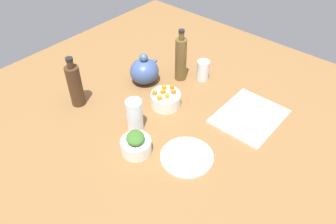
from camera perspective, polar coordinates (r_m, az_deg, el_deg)
name	(u,v)px	position (r cm, az deg, el deg)	size (l,w,h in cm)	color
tabletop	(168,123)	(146.30, 0.00, -1.91)	(190.00, 190.00, 3.00)	brown
cutting_board	(249,116)	(150.97, 13.99, -0.76)	(30.97, 25.44, 1.00)	silver
plate_tofu	(187,157)	(129.91, 3.31, -7.80)	(20.91, 20.91, 1.20)	white
bowl_greens	(136,146)	(130.97, -5.57, -5.91)	(12.21, 12.21, 5.91)	white
bowl_carrots	(166,100)	(151.31, -0.40, 2.18)	(13.90, 13.90, 6.45)	white
teapot	(144,71)	(164.71, -4.13, 7.15)	(16.25, 14.26, 16.33)	#3B5388
bottle_0	(181,59)	(164.08, 2.24, 9.27)	(5.80, 5.80, 27.28)	brown
bottle_1	(75,85)	(153.60, -15.89, 4.54)	(6.38, 6.38, 24.85)	#432A1A
drinking_glass_0	(203,70)	(167.98, 6.11, 7.24)	(6.22, 6.22, 10.50)	white
drinking_glass_1	(135,115)	(137.84, -5.84, -0.51)	(7.00, 7.00, 14.52)	white
carrot_cube_0	(167,96)	(146.87, -0.13, 2.85)	(1.80, 1.80, 1.80)	orange
carrot_cube_1	(164,87)	(151.82, -0.69, 4.31)	(1.80, 1.80, 1.80)	orange
carrot_cube_2	(163,92)	(149.25, -0.89, 3.56)	(1.80, 1.80, 1.80)	orange
carrot_cube_3	(174,92)	(149.15, 0.97, 3.53)	(1.80, 1.80, 1.80)	orange
carrot_cube_4	(160,98)	(145.71, -1.46, 2.47)	(1.80, 1.80, 1.80)	orange
carrot_cube_5	(155,93)	(148.62, -2.34, 3.34)	(1.80, 1.80, 1.80)	orange
carrot_cube_6	(172,87)	(152.02, 0.72, 4.36)	(1.80, 1.80, 1.80)	orange
chopped_greens_mound	(135,138)	(127.59, -5.71, -4.48)	(8.35, 7.25, 3.45)	#396926
tofu_cube_0	(177,156)	(127.79, 1.57, -7.66)	(2.20, 2.20, 2.20)	#EAF5C9
tofu_cube_1	(191,157)	(127.83, 3.96, -7.75)	(2.20, 2.20, 2.20)	white
tofu_cube_2	(184,161)	(126.10, 2.79, -8.59)	(2.20, 2.20, 2.20)	white
tofu_cube_3	(185,147)	(131.10, 2.93, -6.08)	(2.20, 2.20, 2.20)	#ECECCF
tofu_cube_4	(194,147)	(131.09, 4.49, -6.18)	(2.20, 2.20, 2.20)	white
dumpling_0	(247,109)	(151.82, 13.55, 0.46)	(4.40, 4.17, 2.37)	beige
dumpling_1	(265,123)	(146.60, 16.57, -1.87)	(4.11, 3.71, 2.78)	beige
dumpling_2	(223,116)	(145.85, 9.63, -0.76)	(5.19, 4.86, 2.67)	beige
dumpling_3	(258,104)	(155.72, 15.38, 1.40)	(4.41, 3.77, 2.95)	beige
dumpling_4	(241,123)	(143.98, 12.55, -1.82)	(4.83, 4.74, 3.05)	beige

